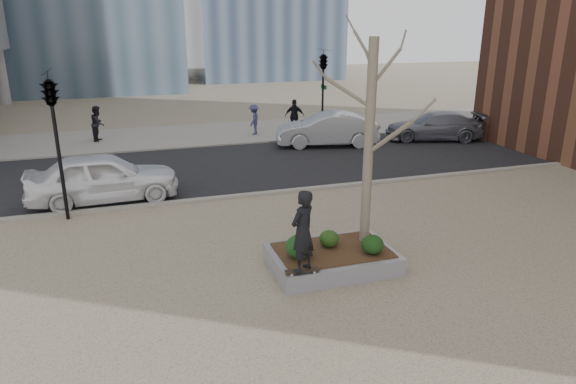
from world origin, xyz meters
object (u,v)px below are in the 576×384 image
object	(u,v)px
police_car	(103,177)
skateboarder	(303,231)
skateboard	(302,272)
planter	(332,259)

from	to	relation	value
police_car	skateboarder	bearing A→B (deg)	-153.43
skateboard	skateboarder	xyz separation A→B (m)	(0.00, -0.00, 0.98)
skateboard	skateboarder	world-z (taller)	skateboarder
skateboarder	police_car	bearing A→B (deg)	-94.55
skateboard	police_car	distance (m)	8.99
planter	skateboard	distance (m)	1.43
planter	skateboarder	world-z (taller)	skateboarder
planter	police_car	world-z (taller)	police_car
skateboard	skateboarder	distance (m)	0.98
skateboard	police_car	size ratio (longest dim) A/B	0.16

